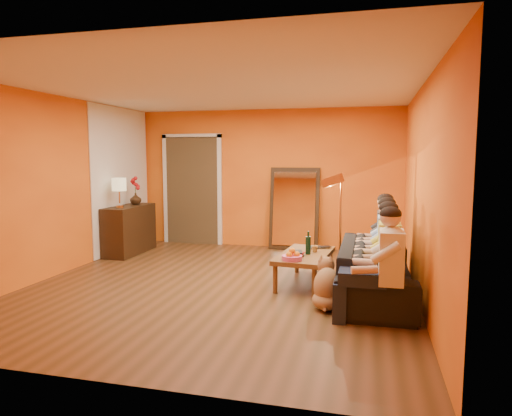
% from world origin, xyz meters
% --- Properties ---
extents(room_shell, '(5.00, 5.50, 2.60)m').
position_xyz_m(room_shell, '(0.00, 0.37, 1.30)').
color(room_shell, brown).
rests_on(room_shell, ground).
extents(white_accent, '(0.02, 1.90, 2.58)m').
position_xyz_m(white_accent, '(-2.48, 1.75, 1.30)').
color(white_accent, white).
rests_on(white_accent, wall_left).
extents(doorway_recess, '(1.06, 0.30, 2.10)m').
position_xyz_m(doorway_recess, '(-1.50, 2.83, 1.05)').
color(doorway_recess, '#3F2D19').
rests_on(doorway_recess, floor).
extents(door_jamb_left, '(0.08, 0.06, 2.20)m').
position_xyz_m(door_jamb_left, '(-2.07, 2.71, 1.05)').
color(door_jamb_left, white).
rests_on(door_jamb_left, wall_back).
extents(door_jamb_right, '(0.08, 0.06, 2.20)m').
position_xyz_m(door_jamb_right, '(-0.93, 2.71, 1.05)').
color(door_jamb_right, white).
rests_on(door_jamb_right, wall_back).
extents(door_header, '(1.22, 0.06, 0.08)m').
position_xyz_m(door_header, '(-1.50, 2.71, 2.12)').
color(door_header, white).
rests_on(door_header, wall_back).
extents(mirror_frame, '(0.92, 0.27, 1.51)m').
position_xyz_m(mirror_frame, '(0.55, 2.63, 0.76)').
color(mirror_frame, '#311E10').
rests_on(mirror_frame, floor).
extents(mirror_glass, '(0.78, 0.21, 1.35)m').
position_xyz_m(mirror_glass, '(0.55, 2.59, 0.76)').
color(mirror_glass, white).
rests_on(mirror_glass, mirror_frame).
extents(sideboard, '(0.44, 1.18, 0.85)m').
position_xyz_m(sideboard, '(-2.24, 1.55, 0.42)').
color(sideboard, '#311E10').
rests_on(sideboard, floor).
extents(table_lamp, '(0.24, 0.24, 0.51)m').
position_xyz_m(table_lamp, '(-2.24, 1.25, 1.10)').
color(table_lamp, beige).
rests_on(table_lamp, sideboard).
extents(sofa, '(2.22, 0.87, 0.65)m').
position_xyz_m(sofa, '(2.00, 0.04, 0.32)').
color(sofa, black).
rests_on(sofa, floor).
extents(coffee_table, '(0.73, 1.27, 0.42)m').
position_xyz_m(coffee_table, '(1.07, 0.35, 0.21)').
color(coffee_table, brown).
rests_on(coffee_table, floor).
extents(floor_lamp, '(0.33, 0.28, 1.44)m').
position_xyz_m(floor_lamp, '(1.51, 0.84, 0.72)').
color(floor_lamp, '#BE7737').
rests_on(floor_lamp, floor).
extents(dog, '(0.34, 0.52, 0.60)m').
position_xyz_m(dog, '(1.46, -0.60, 0.30)').
color(dog, '#9C6F46').
rests_on(dog, floor).
extents(person_far_left, '(0.70, 0.44, 1.22)m').
position_xyz_m(person_far_left, '(2.13, -0.96, 0.61)').
color(person_far_left, silver).
rests_on(person_far_left, sofa).
extents(person_mid_left, '(0.70, 0.44, 1.22)m').
position_xyz_m(person_mid_left, '(2.13, -0.41, 0.61)').
color(person_mid_left, '#D8D048').
rests_on(person_mid_left, sofa).
extents(person_mid_right, '(0.70, 0.44, 1.22)m').
position_xyz_m(person_mid_right, '(2.13, 0.14, 0.61)').
color(person_mid_right, '#97B7EA').
rests_on(person_mid_right, sofa).
extents(person_far_right, '(0.70, 0.44, 1.22)m').
position_xyz_m(person_far_right, '(2.13, 0.69, 0.61)').
color(person_far_right, '#333438').
rests_on(person_far_right, sofa).
extents(fruit_bowl, '(0.26, 0.26, 0.16)m').
position_xyz_m(fruit_bowl, '(0.97, -0.10, 0.50)').
color(fruit_bowl, '#DA4D86').
rests_on(fruit_bowl, coffee_table).
extents(wine_bottle, '(0.07, 0.07, 0.31)m').
position_xyz_m(wine_bottle, '(1.12, 0.30, 0.58)').
color(wine_bottle, black).
rests_on(wine_bottle, coffee_table).
extents(tumbler, '(0.09, 0.09, 0.08)m').
position_xyz_m(tumbler, '(1.19, 0.47, 0.46)').
color(tumbler, '#B27F3F').
rests_on(tumbler, coffee_table).
extents(laptop, '(0.38, 0.32, 0.03)m').
position_xyz_m(laptop, '(1.25, 0.70, 0.43)').
color(laptop, black).
rests_on(laptop, coffee_table).
extents(book_lower, '(0.25, 0.28, 0.02)m').
position_xyz_m(book_lower, '(0.89, 0.15, 0.43)').
color(book_lower, '#311E10').
rests_on(book_lower, coffee_table).
extents(book_mid, '(0.21, 0.26, 0.02)m').
position_xyz_m(book_mid, '(0.90, 0.16, 0.45)').
color(book_mid, '#AF1419').
rests_on(book_mid, book_lower).
extents(book_upper, '(0.22, 0.26, 0.02)m').
position_xyz_m(book_upper, '(0.89, 0.14, 0.47)').
color(book_upper, black).
rests_on(book_upper, book_mid).
extents(vase, '(0.20, 0.20, 0.21)m').
position_xyz_m(vase, '(-2.24, 1.80, 0.96)').
color(vase, '#311E10').
rests_on(vase, sideboard).
extents(flowers, '(0.17, 0.17, 0.51)m').
position_xyz_m(flowers, '(-2.24, 1.80, 1.23)').
color(flowers, '#AF1419').
rests_on(flowers, vase).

